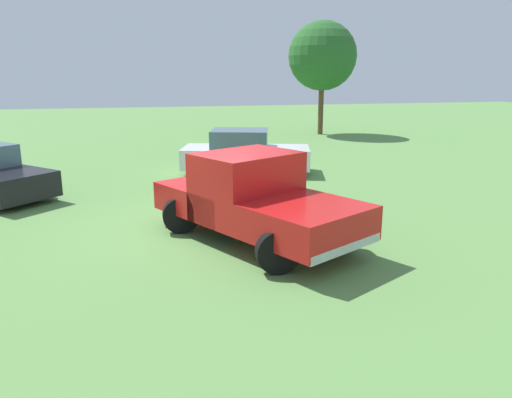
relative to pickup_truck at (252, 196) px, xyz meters
name	(u,v)px	position (x,y,z in m)	size (l,w,h in m)	color
ground_plane	(205,231)	(0.89, -0.82, -0.94)	(80.00, 80.00, 0.00)	#5B8C47
pickup_truck	(252,196)	(0.00, 0.00, 0.00)	(3.98, 5.06, 1.81)	black
sedan_far	(245,153)	(-1.31, -6.91, -0.25)	(4.63, 2.90, 1.49)	black
tree_far_center	(322,56)	(-7.68, -16.63, 3.27)	(3.69, 3.69, 6.07)	brown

